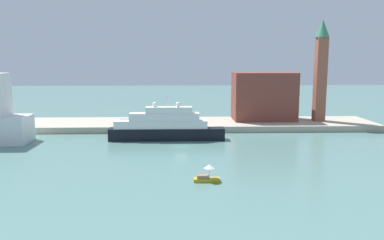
{
  "coord_description": "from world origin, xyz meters",
  "views": [
    {
      "loc": [
        -0.37,
        -87.48,
        19.77
      ],
      "look_at": [
        2.62,
        6.0,
        5.1
      ],
      "focal_mm": 37.2,
      "sensor_mm": 36.0,
      "label": 1
    }
  ],
  "objects_px": {
    "harbor_building": "(264,96)",
    "bell_tower": "(321,66)",
    "large_yacht": "(165,127)",
    "parked_car": "(125,123)",
    "small_motorboat": "(207,176)",
    "mooring_bollard": "(170,125)",
    "person_figure": "(138,121)"
  },
  "relations": [
    {
      "from": "harbor_building",
      "to": "person_figure",
      "type": "xyz_separation_m",
      "value": [
        -36.07,
        -7.53,
        -6.13
      ]
    },
    {
      "from": "bell_tower",
      "to": "mooring_bollard",
      "type": "relative_size",
      "value": 32.57
    },
    {
      "from": "person_figure",
      "to": "harbor_building",
      "type": "bearing_deg",
      "value": 11.8
    },
    {
      "from": "harbor_building",
      "to": "parked_car",
      "type": "distance_m",
      "value": 41.02
    },
    {
      "from": "parked_car",
      "to": "harbor_building",
      "type": "bearing_deg",
      "value": 11.68
    },
    {
      "from": "small_motorboat",
      "to": "person_figure",
      "type": "height_order",
      "value": "person_figure"
    },
    {
      "from": "bell_tower",
      "to": "parked_car",
      "type": "xyz_separation_m",
      "value": [
        -55.31,
        -5.79,
        -14.99
      ]
    },
    {
      "from": "small_motorboat",
      "to": "parked_car",
      "type": "xyz_separation_m",
      "value": [
        -19.26,
        45.5,
        1.34
      ]
    },
    {
      "from": "large_yacht",
      "to": "small_motorboat",
      "type": "bearing_deg",
      "value": -76.73
    },
    {
      "from": "large_yacht",
      "to": "harbor_building",
      "type": "relative_size",
      "value": 1.56
    },
    {
      "from": "small_motorboat",
      "to": "bell_tower",
      "type": "distance_m",
      "value": 64.78
    },
    {
      "from": "large_yacht",
      "to": "mooring_bollard",
      "type": "bearing_deg",
      "value": 84.83
    },
    {
      "from": "large_yacht",
      "to": "parked_car",
      "type": "xyz_separation_m",
      "value": [
        -11.44,
        12.33,
        -0.9
      ]
    },
    {
      "from": "parked_car",
      "to": "large_yacht",
      "type": "bearing_deg",
      "value": -47.16
    },
    {
      "from": "large_yacht",
      "to": "person_figure",
      "type": "xyz_separation_m",
      "value": [
        -7.8,
        13.01,
        -0.74
      ]
    },
    {
      "from": "large_yacht",
      "to": "person_figure",
      "type": "relative_size",
      "value": 15.85
    },
    {
      "from": "small_motorboat",
      "to": "bell_tower",
      "type": "bearing_deg",
      "value": 54.9
    },
    {
      "from": "large_yacht",
      "to": "harbor_building",
      "type": "bearing_deg",
      "value": 36.01
    },
    {
      "from": "bell_tower",
      "to": "person_figure",
      "type": "xyz_separation_m",
      "value": [
        -51.68,
        -5.11,
        -14.83
      ]
    },
    {
      "from": "person_figure",
      "to": "large_yacht",
      "type": "bearing_deg",
      "value": -59.04
    },
    {
      "from": "small_motorboat",
      "to": "bell_tower",
      "type": "height_order",
      "value": "bell_tower"
    },
    {
      "from": "small_motorboat",
      "to": "mooring_bollard",
      "type": "xyz_separation_m",
      "value": [
        -6.96,
        42.74,
        1.12
      ]
    },
    {
      "from": "small_motorboat",
      "to": "bell_tower",
      "type": "xyz_separation_m",
      "value": [
        36.05,
        51.29,
        16.34
      ]
    },
    {
      "from": "person_figure",
      "to": "mooring_bollard",
      "type": "bearing_deg",
      "value": -21.62
    },
    {
      "from": "bell_tower",
      "to": "harbor_building",
      "type": "bearing_deg",
      "value": 171.18
    },
    {
      "from": "large_yacht",
      "to": "mooring_bollard",
      "type": "height_order",
      "value": "large_yacht"
    },
    {
      "from": "harbor_building",
      "to": "bell_tower",
      "type": "height_order",
      "value": "bell_tower"
    },
    {
      "from": "harbor_building",
      "to": "parked_car",
      "type": "xyz_separation_m",
      "value": [
        -39.7,
        -8.21,
        -6.28
      ]
    },
    {
      "from": "harbor_building",
      "to": "bell_tower",
      "type": "distance_m",
      "value": 18.04
    },
    {
      "from": "large_yacht",
      "to": "harbor_building",
      "type": "xyz_separation_m",
      "value": [
        28.26,
        20.54,
        5.38
      ]
    },
    {
      "from": "harbor_building",
      "to": "person_figure",
      "type": "bearing_deg",
      "value": -168.2
    },
    {
      "from": "bell_tower",
      "to": "mooring_bollard",
      "type": "bearing_deg",
      "value": -168.76
    }
  ]
}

